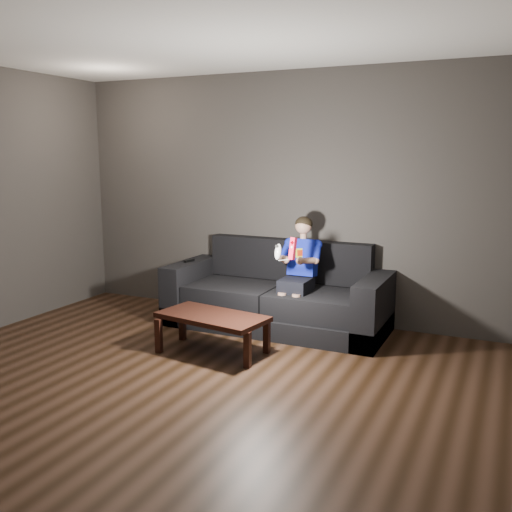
% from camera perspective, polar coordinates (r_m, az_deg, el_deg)
% --- Properties ---
extents(floor, '(5.00, 5.00, 0.00)m').
position_cam_1_polar(floor, '(4.51, -10.36, -13.78)').
color(floor, black).
rests_on(floor, ground).
extents(back_wall, '(5.00, 0.04, 2.70)m').
position_cam_1_polar(back_wall, '(6.34, 2.39, 5.94)').
color(back_wall, '#3F3C38').
rests_on(back_wall, ground).
extents(ceiling, '(5.00, 5.00, 0.02)m').
position_cam_1_polar(ceiling, '(4.22, -11.62, 22.02)').
color(ceiling, white).
rests_on(ceiling, back_wall).
extents(sofa, '(2.31, 1.00, 0.89)m').
position_cam_1_polar(sofa, '(6.08, 2.22, -4.36)').
color(sofa, black).
rests_on(sofa, floor).
extents(child, '(0.43, 0.52, 1.05)m').
position_cam_1_polar(child, '(5.83, 4.37, -0.67)').
color(child, black).
rests_on(child, sofa).
extents(wii_remote_red, '(0.07, 0.09, 0.22)m').
position_cam_1_polar(wii_remote_red, '(5.39, 3.69, 0.75)').
color(wii_remote_red, red).
rests_on(wii_remote_red, child).
extents(nunchuk_white, '(0.07, 0.10, 0.17)m').
position_cam_1_polar(nunchuk_white, '(5.46, 2.22, 0.43)').
color(nunchuk_white, silver).
rests_on(nunchuk_white, child).
extents(wii_remote_black, '(0.06, 0.14, 0.03)m').
position_cam_1_polar(wii_remote_black, '(6.40, -6.69, -0.46)').
color(wii_remote_black, black).
rests_on(wii_remote_black, sofa).
extents(coffee_table, '(1.07, 0.65, 0.37)m').
position_cam_1_polar(coffee_table, '(5.29, -4.38, -6.37)').
color(coffee_table, black).
rests_on(coffee_table, floor).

